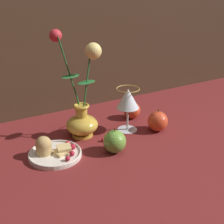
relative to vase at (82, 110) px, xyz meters
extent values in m
plane|color=maroon|center=(0.07, -0.06, -0.10)|extent=(2.40, 2.40, 0.00)
cylinder|color=gold|center=(0.00, 0.00, -0.10)|extent=(0.08, 0.08, 0.01)
ellipsoid|color=gold|center=(0.00, 0.00, -0.06)|extent=(0.12, 0.12, 0.07)
cylinder|color=gold|center=(0.00, 0.00, -0.01)|extent=(0.04, 0.04, 0.05)
torus|color=gold|center=(0.00, 0.00, 0.02)|extent=(0.06, 0.06, 0.01)
cylinder|color=#23662D|center=(-0.04, 0.01, 0.14)|extent=(0.07, 0.02, 0.25)
ellipsoid|color=#23662D|center=(-0.03, 0.01, 0.13)|extent=(0.08, 0.06, 0.00)
sphere|color=red|center=(-0.07, 0.02, 0.26)|extent=(0.04, 0.04, 0.04)
cylinder|color=#23662D|center=(0.02, -0.01, 0.11)|extent=(0.05, 0.02, 0.20)
ellipsoid|color=#23662D|center=(0.02, -0.01, 0.10)|extent=(0.08, 0.06, 0.00)
sphere|color=#EFD67A|center=(0.04, -0.02, 0.21)|extent=(0.06, 0.06, 0.06)
cylinder|color=silver|center=(-0.14, -0.09, -0.10)|extent=(0.17, 0.17, 0.01)
torus|color=silver|center=(-0.14, -0.09, -0.09)|extent=(0.17, 0.17, 0.01)
cylinder|color=tan|center=(-0.17, -0.07, -0.07)|extent=(0.05, 0.05, 0.03)
sphere|color=tan|center=(-0.17, -0.07, -0.06)|extent=(0.05, 0.05, 0.05)
cube|color=#DBBC7A|center=(-0.12, -0.10, -0.09)|extent=(0.05, 0.05, 0.01)
cube|color=#DBBC7A|center=(-0.11, -0.09, -0.08)|extent=(0.05, 0.05, 0.01)
sphere|color=#AD192D|center=(-0.12, -0.15, -0.08)|extent=(0.02, 0.02, 0.02)
sphere|color=#AD192D|center=(-0.10, -0.13, -0.08)|extent=(0.02, 0.02, 0.02)
sphere|color=#AD192D|center=(-0.08, -0.09, -0.08)|extent=(0.02, 0.02, 0.02)
sphere|color=#AD192D|center=(-0.09, -0.07, -0.08)|extent=(0.02, 0.02, 0.02)
cylinder|color=silver|center=(0.17, -0.04, -0.10)|extent=(0.08, 0.08, 0.00)
cylinder|color=silver|center=(0.17, -0.04, -0.05)|extent=(0.01, 0.01, 0.09)
cone|color=silver|center=(0.17, -0.04, 0.03)|extent=(0.08, 0.08, 0.07)
cone|color=maroon|center=(0.17, -0.04, 0.02)|extent=(0.07, 0.07, 0.05)
torus|color=gold|center=(0.17, -0.04, 0.06)|extent=(0.09, 0.09, 0.00)
sphere|color=#D14223|center=(0.26, -0.10, -0.06)|extent=(0.08, 0.08, 0.08)
cylinder|color=#4C3319|center=(0.26, -0.10, -0.02)|extent=(0.00, 0.00, 0.01)
sphere|color=#669938|center=(0.04, -0.16, -0.06)|extent=(0.08, 0.08, 0.08)
cylinder|color=#4C3319|center=(0.04, -0.16, -0.02)|extent=(0.00, 0.00, 0.01)
sphere|color=#D14223|center=(0.24, 0.04, -0.07)|extent=(0.07, 0.07, 0.07)
cylinder|color=#4C3319|center=(0.24, 0.04, -0.03)|extent=(0.00, 0.00, 0.01)
sphere|color=#AD192D|center=(0.04, -0.08, -0.10)|extent=(0.01, 0.01, 0.01)
sphere|color=#AD192D|center=(0.07, -0.10, -0.09)|extent=(0.01, 0.01, 0.01)
camera|label=1|loc=(-0.41, -0.94, 0.43)|focal=50.00mm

